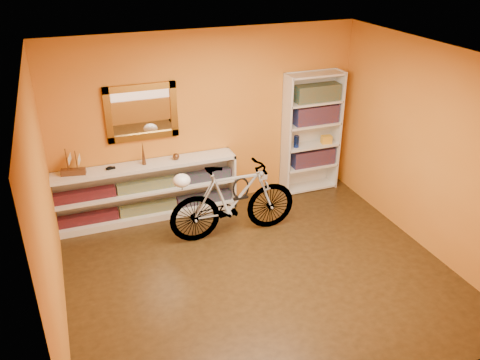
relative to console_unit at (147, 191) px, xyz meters
name	(u,v)px	position (x,y,z in m)	size (l,w,h in m)	color
floor	(260,274)	(1.01, -1.81, -0.43)	(4.50, 4.00, 0.01)	black
ceiling	(265,59)	(1.01, -1.81, 2.18)	(4.50, 4.00, 0.01)	silver
back_wall	(208,121)	(1.01, 0.19, 0.88)	(4.50, 0.01, 2.60)	orange
left_wall	(45,214)	(-1.25, -1.81, 0.88)	(0.01, 4.00, 2.60)	orange
right_wall	(429,150)	(3.26, -1.81, 0.88)	(0.01, 4.00, 2.60)	orange
gilt_mirror	(142,112)	(0.06, 0.15, 1.12)	(0.98, 0.06, 0.78)	#8A5B19
wall_socket	(265,177)	(1.91, 0.17, -0.17)	(0.09, 0.01, 0.09)	silver
console_unit	(147,191)	(0.00, 0.00, 0.00)	(2.60, 0.35, 0.85)	silver
cd_row_lower	(148,208)	(0.00, -0.02, -0.26)	(2.50, 0.13, 0.14)	black
cd_row_upper	(146,185)	(0.00, -0.02, 0.11)	(2.50, 0.13, 0.14)	navy
model_ship	(72,162)	(-0.94, 0.00, 0.61)	(0.32, 0.12, 0.38)	#462713
toy_car	(111,169)	(-0.45, 0.00, 0.43)	(0.00, 0.00, 0.00)	black
bronze_ornament	(143,153)	(0.00, 0.00, 0.59)	(0.06, 0.06, 0.34)	brown
decorative_orb	(176,157)	(0.46, 0.00, 0.47)	(0.10, 0.10, 0.10)	brown
bookcase	(312,133)	(2.62, 0.03, 0.52)	(0.90, 0.30, 1.90)	silver
book_row_a	(313,157)	(2.67, 0.03, 0.12)	(0.70, 0.22, 0.26)	maroon
book_row_b	(316,114)	(2.67, 0.03, 0.83)	(0.70, 0.22, 0.28)	maroon
book_row_c	(317,93)	(2.67, 0.03, 1.16)	(0.70, 0.22, 0.25)	#19525A
travel_mug	(296,142)	(2.35, 0.01, 0.43)	(0.08, 0.08, 0.19)	navy
red_tin	(301,96)	(2.42, 0.06, 1.14)	(0.16, 0.16, 0.20)	maroon
yellow_bag	(326,139)	(2.87, -0.01, 0.40)	(0.16, 0.11, 0.12)	gold
bicycle	(233,200)	(1.01, -0.85, 0.10)	(1.79, 0.46, 1.05)	silver
helmet	(182,181)	(0.33, -0.83, 0.50)	(0.23, 0.22, 0.17)	white
u_lock	(241,188)	(1.12, -0.85, 0.26)	(0.23, 0.23, 0.03)	black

